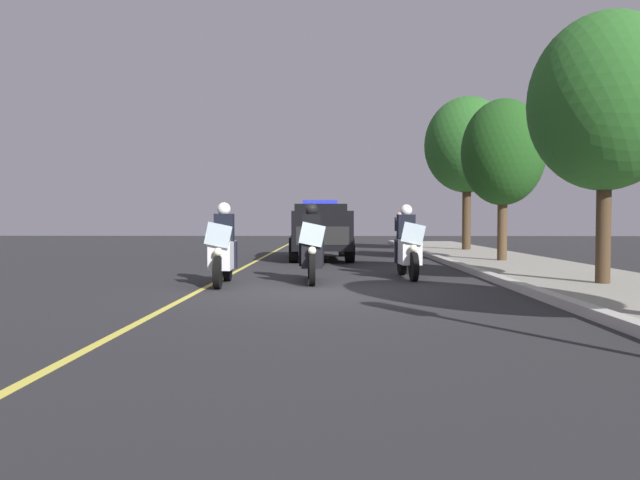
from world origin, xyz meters
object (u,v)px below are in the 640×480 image
at_px(cyclist_background, 399,233).
at_px(tree_behind_suv, 467,145).
at_px(police_suv, 320,229).
at_px(tree_far_back, 503,153).
at_px(police_motorcycle_lead_left, 223,251).
at_px(police_motorcycle_lead_right, 311,250).
at_px(tree_mid_block, 605,103).
at_px(police_motorcycle_trailing, 407,248).

xyz_separation_m(cyclist_background, tree_behind_suv, (-1.45, 3.08, 3.74)).
bearing_deg(police_suv, tree_far_back, 72.74).
xyz_separation_m(police_motorcycle_lead_left, police_motorcycle_lead_right, (-0.57, 1.82, 0.00)).
height_order(police_motorcycle_lead_right, tree_far_back, tree_far_back).
relative_size(tree_mid_block, tree_far_back, 1.05).
bearing_deg(police_motorcycle_trailing, police_motorcycle_lead_right, -66.88).
xyz_separation_m(police_motorcycle_trailing, tree_behind_suv, (-11.47, 4.05, 3.89)).
bearing_deg(tree_far_back, police_motorcycle_trailing, -37.43).
bearing_deg(police_motorcycle_lead_left, police_motorcycle_trailing, 110.59).
bearing_deg(tree_far_back, tree_behind_suv, 175.98).
xyz_separation_m(police_motorcycle_trailing, tree_far_back, (-4.67, 3.57, 2.75)).
xyz_separation_m(police_suv, tree_far_back, (1.79, 5.75, 2.39)).
bearing_deg(police_motorcycle_trailing, tree_behind_suv, 160.55).
bearing_deg(tree_mid_block, police_suv, -145.50).
bearing_deg(tree_behind_suv, tree_mid_block, -1.95).
xyz_separation_m(police_motorcycle_trailing, tree_mid_block, (1.94, 3.59, 2.94)).
relative_size(police_suv, tree_far_back, 0.99).
relative_size(police_motorcycle_lead_right, tree_far_back, 0.43).
distance_m(police_motorcycle_lead_right, police_motorcycle_trailing, 2.39).
xyz_separation_m(police_motorcycle_lead_right, tree_far_back, (-5.61, 5.77, 2.75)).
bearing_deg(police_motorcycle_lead_left, police_motorcycle_lead_right, 107.40).
height_order(police_suv, tree_far_back, tree_far_back).
relative_size(police_motorcycle_lead_left, police_motorcycle_lead_right, 1.00).
distance_m(police_motorcycle_trailing, tree_behind_suv, 12.77).
xyz_separation_m(police_motorcycle_lead_left, tree_far_back, (-6.18, 7.59, 2.75)).
distance_m(police_motorcycle_trailing, tree_far_back, 6.49).
xyz_separation_m(police_suv, cyclist_background, (-3.57, 3.15, -0.22)).
bearing_deg(cyclist_background, police_motorcycle_lead_left, -23.43).
height_order(police_motorcycle_lead_left, tree_behind_suv, tree_behind_suv).
relative_size(tree_mid_block, tree_behind_suv, 0.81).
height_order(cyclist_background, tree_behind_suv, tree_behind_suv).
height_order(police_motorcycle_lead_right, tree_mid_block, tree_mid_block).
xyz_separation_m(police_motorcycle_lead_left, police_motorcycle_trailing, (-1.51, 4.02, 0.00)).
bearing_deg(tree_behind_suv, cyclist_background, -64.73).
height_order(police_motorcycle_lead_left, cyclist_background, police_motorcycle_lead_left).
bearing_deg(police_motorcycle_lead_right, tree_far_back, 134.16).
xyz_separation_m(police_motorcycle_trailing, cyclist_background, (-10.02, 0.97, 0.14)).
relative_size(cyclist_background, tree_behind_suv, 0.27).
height_order(police_motorcycle_lead_left, police_motorcycle_lead_right, same).
bearing_deg(tree_mid_block, cyclist_background, -167.65).
distance_m(cyclist_background, tree_far_back, 6.50).
relative_size(cyclist_background, tree_mid_block, 0.33).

